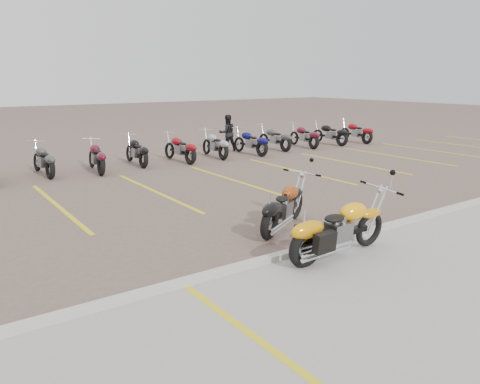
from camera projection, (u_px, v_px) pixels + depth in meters
name	position (u px, v px, depth m)	size (l,w,h in m)	color
ground	(234.00, 227.00, 10.21)	(100.00, 100.00, 0.00)	brown
concrete_apron	(412.00, 308.00, 6.63)	(60.00, 5.00, 0.01)	#9E9B93
curb	(295.00, 252.00, 8.60)	(60.00, 0.18, 0.12)	#ADAAA3
parking_stripes	(155.00, 192.00, 13.39)	(38.00, 5.50, 0.01)	gold
apron_stripe	(288.00, 363.00, 5.35)	(0.12, 5.00, 0.00)	gold
yellow_cruiser	(336.00, 232.00, 8.41)	(2.39, 0.36, 0.98)	black
flame_cruiser	(282.00, 209.00, 9.96)	(2.01, 1.17, 0.91)	black
person_b	(227.00, 133.00, 20.65)	(0.78, 0.61, 1.60)	black
bg_bike_row	(158.00, 149.00, 17.69)	(22.15, 2.02, 1.10)	black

